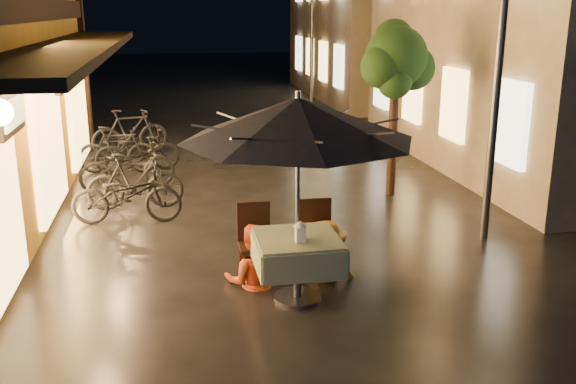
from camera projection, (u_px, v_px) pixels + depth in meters
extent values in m
plane|color=black|center=(319.00, 314.00, 7.21)|extent=(90.00, 90.00, 0.00)
cube|color=black|center=(32.00, 10.00, 9.48)|extent=(0.12, 11.00, 0.35)
cube|color=black|center=(76.00, 47.00, 9.73)|extent=(1.20, 10.50, 0.12)
cube|color=#FFBC61|center=(48.00, 136.00, 10.01)|extent=(0.10, 2.20, 2.40)
cube|color=#FFBC61|center=(77.00, 104.00, 13.32)|extent=(0.10, 2.20, 2.40)
cube|color=#FFBC61|center=(510.00, 123.00, 10.52)|extent=(0.10, 1.00, 1.40)
cube|color=#FFBC61|center=(453.00, 105.00, 12.60)|extent=(0.10, 1.00, 1.40)
cube|color=#FFBC61|center=(412.00, 91.00, 14.68)|extent=(0.10, 1.00, 1.40)
cube|color=#FFBC61|center=(382.00, 81.00, 16.76)|extent=(0.10, 1.00, 1.40)
cube|color=#B8A894|center=(404.00, 4.00, 24.58)|extent=(7.00, 10.00, 7.00)
cube|color=#FFBC61|center=(339.00, 66.00, 20.92)|extent=(0.10, 1.00, 1.40)
cube|color=#FFBC61|center=(323.00, 61.00, 23.00)|extent=(0.10, 1.00, 1.40)
cube|color=#FFBC61|center=(310.00, 57.00, 25.08)|extent=(0.10, 1.00, 1.40)
cube|color=#FFBC61|center=(299.00, 53.00, 27.16)|extent=(0.10, 1.00, 1.40)
cylinder|color=black|center=(393.00, 136.00, 11.58)|extent=(0.16, 0.16, 2.20)
sphere|color=#173316|center=(396.00, 57.00, 11.20)|extent=(1.10, 1.10, 1.10)
sphere|color=#173316|center=(413.00, 68.00, 11.41)|extent=(0.80, 0.80, 0.80)
sphere|color=#173316|center=(382.00, 67.00, 11.05)|extent=(0.76, 0.76, 0.76)
sphere|color=#173316|center=(394.00, 39.00, 11.41)|extent=(0.70, 0.70, 0.70)
sphere|color=#173316|center=(395.00, 82.00, 11.06)|extent=(0.60, 0.60, 0.60)
cylinder|color=#59595E|center=(495.00, 105.00, 9.08)|extent=(0.12, 0.12, 4.00)
cylinder|color=#59595E|center=(312.00, 52.00, 20.42)|extent=(0.12, 0.12, 4.00)
cylinder|color=#59595E|center=(297.00, 271.00, 7.50)|extent=(0.10, 0.10, 0.72)
cylinder|color=#59595E|center=(297.00, 297.00, 7.60)|extent=(0.56, 0.56, 0.04)
cube|color=#35623D|center=(297.00, 239.00, 7.39)|extent=(0.95, 0.95, 0.06)
cube|color=#35623D|center=(337.00, 250.00, 7.52)|extent=(0.04, 0.95, 0.33)
cube|color=#35623D|center=(257.00, 255.00, 7.36)|extent=(0.04, 0.95, 0.33)
cube|color=#35623D|center=(290.00, 239.00, 7.89)|extent=(0.95, 0.04, 0.33)
cube|color=#35623D|center=(306.00, 268.00, 6.99)|extent=(0.95, 0.04, 0.33)
cylinder|color=#59595E|center=(298.00, 206.00, 7.28)|extent=(0.05, 0.05, 2.30)
cone|color=black|center=(298.00, 119.00, 7.01)|extent=(2.65, 2.65, 0.48)
cylinder|color=#59595E|center=(298.00, 96.00, 6.94)|extent=(0.06, 0.06, 0.12)
cube|color=black|center=(256.00, 246.00, 8.02)|extent=(0.42, 0.42, 0.05)
cube|color=black|center=(254.00, 223.00, 8.13)|extent=(0.42, 0.04, 0.55)
cylinder|color=black|center=(244.00, 270.00, 7.88)|extent=(0.04, 0.04, 0.43)
cylinder|color=black|center=(272.00, 268.00, 7.95)|extent=(0.04, 0.04, 0.43)
cylinder|color=black|center=(240.00, 259.00, 8.23)|extent=(0.04, 0.04, 0.43)
cylinder|color=black|center=(268.00, 257.00, 8.29)|extent=(0.04, 0.04, 0.43)
cube|color=black|center=(318.00, 242.00, 8.16)|extent=(0.42, 0.42, 0.05)
cube|color=black|center=(315.00, 219.00, 8.27)|extent=(0.42, 0.04, 0.55)
cylinder|color=black|center=(307.00, 266.00, 8.02)|extent=(0.04, 0.04, 0.43)
cylinder|color=black|center=(335.00, 264.00, 8.09)|extent=(0.04, 0.04, 0.43)
cylinder|color=black|center=(301.00, 255.00, 8.37)|extent=(0.04, 0.04, 0.43)
cylinder|color=black|center=(328.00, 253.00, 8.43)|extent=(0.04, 0.04, 0.43)
cube|color=white|center=(300.00, 234.00, 7.21)|extent=(0.11, 0.11, 0.18)
cube|color=#FFD88C|center=(300.00, 235.00, 7.21)|extent=(0.07, 0.07, 0.12)
cone|color=white|center=(300.00, 224.00, 7.18)|extent=(0.16, 0.16, 0.07)
imported|color=#D54D21|center=(253.00, 226.00, 7.83)|extent=(0.83, 0.69, 1.52)
imported|color=#FFA722|center=(326.00, 223.00, 8.01)|extent=(0.97, 0.57, 1.47)
imported|color=black|center=(127.00, 196.00, 10.18)|extent=(1.76, 0.70, 0.91)
imported|color=black|center=(135.00, 181.00, 10.89)|extent=(1.64, 0.48, 0.98)
imported|color=black|center=(127.00, 166.00, 12.05)|extent=(1.89, 1.03, 0.94)
imported|color=black|center=(117.00, 150.00, 13.33)|extent=(1.67, 0.59, 0.98)
imported|color=black|center=(137.00, 150.00, 13.44)|extent=(1.82, 0.86, 0.92)
imported|color=black|center=(130.00, 132.00, 14.94)|extent=(1.88, 1.06, 1.09)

